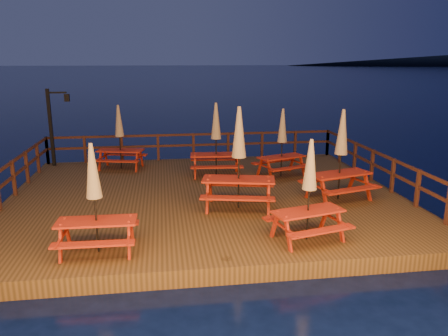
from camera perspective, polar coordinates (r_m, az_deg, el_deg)
The scene contains 12 objects.
ground at distance 13.85m, azimuth -2.45°, elevation -4.96°, with size 500.00×500.00×0.00m, color black.
deck at distance 13.78m, azimuth -2.46°, elevation -4.17°, with size 12.00×10.00×0.40m, color #402D14.
deck_piles at distance 13.95m, azimuth -2.44°, elevation -6.12°, with size 11.44×9.44×1.40m.
railing at distance 15.23m, azimuth -3.17°, elevation 1.38°, with size 11.80×9.75×1.10m.
lamp_post at distance 18.20m, azimuth -21.28°, elevation 5.84°, with size 0.85×0.18×3.00m.
picnic_table_0 at distance 9.73m, azimuth -16.56°, elevation -3.64°, with size 1.74×1.44×2.43m.
picnic_table_1 at distance 13.29m, azimuth 15.02°, elevation 1.83°, with size 2.25×2.01×2.71m.
picnic_table_2 at distance 10.16m, azimuth 11.07°, elevation -2.66°, with size 1.96×1.75×2.39m.
picnic_table_3 at distance 15.53m, azimuth -1.04°, elevation 3.90°, with size 1.94×1.65×2.62m.
picnic_table_4 at distance 15.59m, azimuth 7.59°, elevation 3.44°, with size 2.07×1.89×2.43m.
picnic_table_5 at distance 17.00m, azimuth -13.48°, elevation 4.09°, with size 1.99×1.77×2.44m.
picnic_table_6 at distance 12.05m, azimuth 1.95°, elevation 1.50°, with size 2.32×2.05×2.87m.
Camera 1 is at (-1.26, -13.02, 4.55)m, focal length 35.00 mm.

